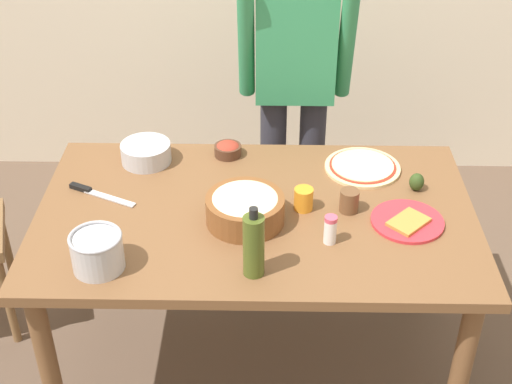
% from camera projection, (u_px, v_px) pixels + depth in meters
% --- Properties ---
extents(ground, '(8.00, 8.00, 0.00)m').
position_uv_depth(ground, '(256.00, 357.00, 3.05)').
color(ground, brown).
extents(dining_table, '(1.60, 0.96, 0.76)m').
position_uv_depth(dining_table, '(256.00, 231.00, 2.67)').
color(dining_table, brown).
rests_on(dining_table, ground).
extents(person_cook, '(0.49, 0.25, 1.62)m').
position_uv_depth(person_cook, '(295.00, 77.00, 3.15)').
color(person_cook, '#2D2D38').
rests_on(person_cook, ground).
extents(pizza_raw_on_board, '(0.30, 0.30, 0.02)m').
position_uv_depth(pizza_raw_on_board, '(363.00, 167.00, 2.86)').
color(pizza_raw_on_board, beige).
rests_on(pizza_raw_on_board, dining_table).
extents(plate_with_slice, '(0.26, 0.26, 0.02)m').
position_uv_depth(plate_with_slice, '(407.00, 221.00, 2.56)').
color(plate_with_slice, red).
rests_on(plate_with_slice, dining_table).
extents(popcorn_bowl, '(0.28, 0.28, 0.11)m').
position_uv_depth(popcorn_bowl, '(245.00, 207.00, 2.54)').
color(popcorn_bowl, brown).
rests_on(popcorn_bowl, dining_table).
extents(mixing_bowl_steel, '(0.20, 0.20, 0.08)m').
position_uv_depth(mixing_bowl_steel, '(146.00, 153.00, 2.89)').
color(mixing_bowl_steel, '#B7B7BC').
rests_on(mixing_bowl_steel, dining_table).
extents(small_sauce_bowl, '(0.11, 0.11, 0.06)m').
position_uv_depth(small_sauce_bowl, '(228.00, 149.00, 2.93)').
color(small_sauce_bowl, '#4C2D1E').
rests_on(small_sauce_bowl, dining_table).
extents(olive_oil_bottle, '(0.07, 0.07, 0.26)m').
position_uv_depth(olive_oil_bottle, '(255.00, 245.00, 2.28)').
color(olive_oil_bottle, '#47561E').
rests_on(olive_oil_bottle, dining_table).
extents(steel_pot, '(0.17, 0.17, 0.13)m').
position_uv_depth(steel_pot, '(97.00, 251.00, 2.32)').
color(steel_pot, '#B7B7BC').
rests_on(steel_pot, dining_table).
extents(cup_orange, '(0.07, 0.07, 0.08)m').
position_uv_depth(cup_orange, '(304.00, 199.00, 2.61)').
color(cup_orange, orange).
rests_on(cup_orange, dining_table).
extents(cup_small_brown, '(0.07, 0.07, 0.08)m').
position_uv_depth(cup_small_brown, '(349.00, 201.00, 2.60)').
color(cup_small_brown, brown).
rests_on(cup_small_brown, dining_table).
extents(salt_shaker, '(0.04, 0.04, 0.11)m').
position_uv_depth(salt_shaker, '(330.00, 230.00, 2.44)').
color(salt_shaker, white).
rests_on(salt_shaker, dining_table).
extents(chef_knife, '(0.27, 0.15, 0.02)m').
position_uv_depth(chef_knife, '(94.00, 192.00, 2.71)').
color(chef_knife, silver).
rests_on(chef_knife, dining_table).
extents(avocado, '(0.06, 0.06, 0.07)m').
position_uv_depth(avocado, '(417.00, 182.00, 2.72)').
color(avocado, '#2D4219').
rests_on(avocado, dining_table).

